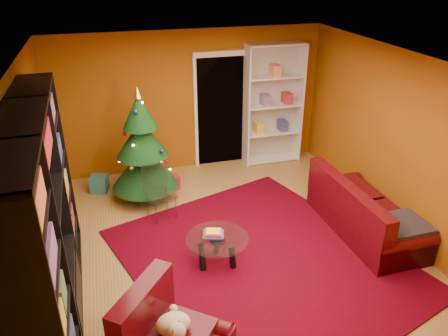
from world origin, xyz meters
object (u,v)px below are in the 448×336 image
object	(u,v)px
gift_box_teal	(99,184)
white_bookshelf	(273,105)
dog	(173,324)
acrylic_chair	(161,195)
rug	(262,260)
media_unit	(43,226)
sofa	(367,207)
christmas_tree	(142,147)
gift_box_green	(147,194)
coffee_table	(217,251)
gift_box_red	(171,182)

from	to	relation	value
gift_box_teal	white_bookshelf	xyz separation A→B (m)	(3.36, 0.41, 1.02)
dog	acrylic_chair	size ratio (longest dim) A/B	0.50
rug	media_unit	size ratio (longest dim) A/B	1.19
acrylic_chair	sofa	bearing A→B (deg)	-38.97
gift_box_teal	acrylic_chair	world-z (taller)	acrylic_chair
white_bookshelf	sofa	distance (m)	2.88
christmas_tree	gift_box_green	world-z (taller)	christmas_tree
coffee_table	gift_box_red	bearing A→B (deg)	96.24
christmas_tree	coffee_table	distance (m)	2.28
christmas_tree	gift_box_teal	world-z (taller)	christmas_tree
gift_box_teal	gift_box_green	xyz separation A→B (m)	(0.76, -0.59, -0.00)
gift_box_red	coffee_table	xyz separation A→B (m)	(0.25, -2.26, 0.10)
acrylic_chair	media_unit	bearing A→B (deg)	-145.33
sofa	rug	bearing A→B (deg)	97.43
rug	sofa	xyz separation A→B (m)	(1.71, 0.27, 0.42)
dog	sofa	world-z (taller)	sofa
christmas_tree	acrylic_chair	size ratio (longest dim) A/B	2.47
gift_box_green	sofa	xyz separation A→B (m)	(3.04, -1.76, 0.29)
gift_box_teal	gift_box_green	bearing A→B (deg)	-38.01
gift_box_teal	white_bookshelf	world-z (taller)	white_bookshelf
media_unit	sofa	world-z (taller)	media_unit
gift_box_red	dog	distance (m)	3.78
gift_box_teal	dog	xyz separation A→B (m)	(0.66, -3.96, 0.43)
media_unit	gift_box_teal	xyz separation A→B (m)	(0.50, 2.91, -1.08)
rug	acrylic_chair	bearing A→B (deg)	128.16
christmas_tree	sofa	world-z (taller)	christmas_tree
gift_box_teal	white_bookshelf	size ratio (longest dim) A/B	0.12
christmas_tree	gift_box_teal	size ratio (longest dim) A/B	6.96
sofa	coffee_table	world-z (taller)	sofa
sofa	acrylic_chair	world-z (taller)	sofa
christmas_tree	dog	bearing A→B (deg)	-91.75
christmas_tree	dog	xyz separation A→B (m)	(-0.11, -3.49, -0.38)
gift_box_red	sofa	world-z (taller)	sofa
gift_box_green	gift_box_red	distance (m)	0.58
gift_box_green	rug	bearing A→B (deg)	-56.77
gift_box_red	coffee_table	world-z (taller)	coffee_table
dog	coffee_table	world-z (taller)	dog
white_bookshelf	gift_box_red	bearing A→B (deg)	-162.65
gift_box_green	coffee_table	xyz separation A→B (m)	(0.72, -1.91, 0.08)
white_bookshelf	dog	size ratio (longest dim) A/B	5.94
dog	sofa	xyz separation A→B (m)	(3.14, 1.61, -0.14)
rug	sofa	bearing A→B (deg)	8.79
media_unit	gift_box_red	bearing A→B (deg)	55.29
rug	media_unit	world-z (taller)	media_unit
rug	white_bookshelf	distance (m)	3.47
media_unit	dog	size ratio (longest dim) A/B	7.95
rug	white_bookshelf	bearing A→B (deg)	67.05
gift_box_green	coffee_table	world-z (taller)	coffee_table
acrylic_chair	white_bookshelf	bearing A→B (deg)	16.34
dog	sofa	distance (m)	3.53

